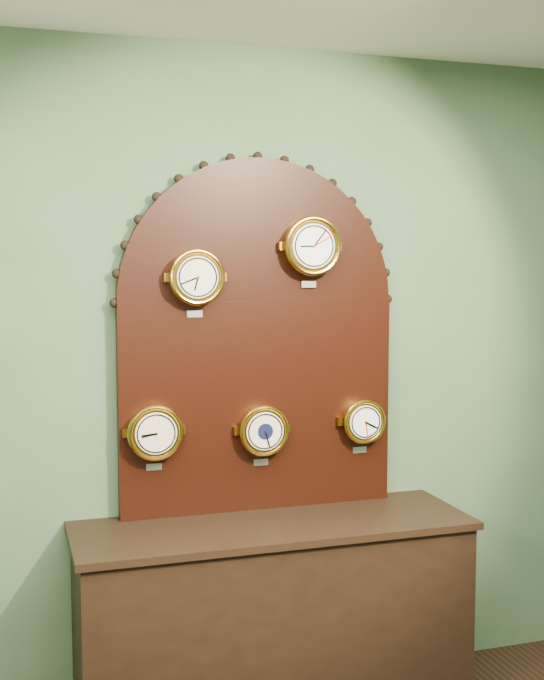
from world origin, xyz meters
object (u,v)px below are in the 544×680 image
object	(u,v)px
hygrometer	(155,432)
arabic_clock	(312,246)
shop_counter	(273,623)
display_board	(258,325)
tide_clock	(363,421)
roman_clock	(196,277)
barometer	(263,430)

from	to	relation	value
hygrometer	arabic_clock	bearing A→B (deg)	-0.05
shop_counter	arabic_clock	distance (m)	1.58
display_board	arabic_clock	distance (m)	0.41
display_board	tide_clock	world-z (taller)	display_board
display_board	tide_clock	size ratio (longest dim) A/B	6.15
shop_counter	display_board	bearing A→B (deg)	90.00
tide_clock	arabic_clock	bearing A→B (deg)	-179.67
roman_clock	tide_clock	xyz separation A→B (m)	(0.74, 0.00, -0.64)
barometer	tide_clock	distance (m)	0.46
shop_counter	barometer	size ratio (longest dim) A/B	5.93
shop_counter	tide_clock	size ratio (longest dim) A/B	6.43
arabic_clock	hygrometer	world-z (taller)	arabic_clock
shop_counter	roman_clock	size ratio (longest dim) A/B	5.69
barometer	roman_clock	bearing A→B (deg)	-179.97
barometer	arabic_clock	bearing A→B (deg)	-0.18
shop_counter	hygrometer	bearing A→B (deg)	161.54
display_board	tide_clock	distance (m)	0.63
shop_counter	hygrometer	world-z (taller)	hygrometer
shop_counter	roman_clock	distance (m)	1.47
display_board	hygrometer	size ratio (longest dim) A/B	5.44
roman_clock	hygrometer	size ratio (longest dim) A/B	1.00
arabic_clock	hygrometer	xyz separation A→B (m)	(-0.68, 0.00, -0.76)
display_board	shop_counter	bearing A→B (deg)	-90.00
display_board	arabic_clock	xyz separation A→B (m)	(0.22, -0.07, 0.34)
display_board	roman_clock	bearing A→B (deg)	-166.70
shop_counter	barometer	bearing A→B (deg)	89.13
arabic_clock	barometer	world-z (taller)	arabic_clock
roman_clock	arabic_clock	distance (m)	0.52
display_board	barometer	size ratio (longest dim) A/B	5.67
shop_counter	arabic_clock	size ratio (longest dim) A/B	5.28
display_board	roman_clock	xyz separation A→B (m)	(-0.28, -0.07, 0.21)
display_board	tide_clock	xyz separation A→B (m)	(0.46, -0.07, -0.43)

